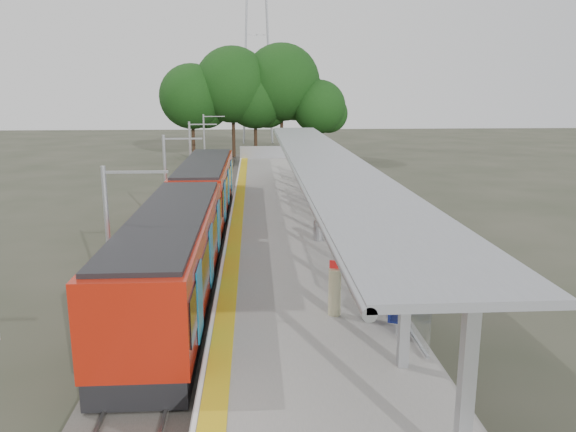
% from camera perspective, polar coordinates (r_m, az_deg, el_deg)
% --- Properties ---
extents(trackbed, '(3.00, 70.00, 0.24)m').
position_cam_1_polar(trackbed, '(31.66, -8.60, -1.26)').
color(trackbed, '#59544C').
rests_on(trackbed, ground).
extents(platform, '(6.00, 50.00, 1.00)m').
position_cam_1_polar(platform, '(31.48, -0.44, -0.48)').
color(platform, gray).
rests_on(platform, ground).
extents(tactile_strip, '(0.60, 50.00, 0.02)m').
position_cam_1_polar(tactile_strip, '(31.33, -5.10, 0.37)').
color(tactile_strip, gold).
rests_on(tactile_strip, platform).
extents(end_fence, '(6.00, 0.10, 1.20)m').
position_cam_1_polar(end_fence, '(55.90, -1.81, 6.50)').
color(end_fence, '#9EA0A5').
rests_on(end_fence, platform).
extents(train, '(2.74, 27.60, 3.62)m').
position_cam_1_polar(train, '(26.60, -9.62, 0.29)').
color(train, black).
rests_on(train, ground).
extents(canopy, '(3.27, 38.00, 3.66)m').
position_cam_1_polar(canopy, '(27.20, 3.37, 5.32)').
color(canopy, '#9EA0A5').
rests_on(canopy, platform).
extents(pylon, '(8.00, 4.00, 38.00)m').
position_cam_1_polar(pylon, '(84.35, -3.22, 20.47)').
color(pylon, '#9EA0A5').
rests_on(pylon, ground).
extents(tree_cluster, '(20.29, 9.19, 12.69)m').
position_cam_1_polar(tree_cluster, '(63.21, -3.59, 12.65)').
color(tree_cluster, '#382316').
rests_on(tree_cluster, ground).
extents(catenary_masts, '(2.08, 48.16, 5.40)m').
position_cam_1_polar(catenary_masts, '(30.33, -12.17, 3.37)').
color(catenary_masts, '#9EA0A5').
rests_on(catenary_masts, ground).
extents(bench_near, '(0.92, 1.51, 0.99)m').
position_cam_1_polar(bench_near, '(16.63, 10.86, -9.38)').
color(bench_near, '#0F164C').
rests_on(bench_near, platform).
extents(bench_mid, '(0.81, 1.65, 1.08)m').
position_cam_1_polar(bench_mid, '(28.23, 5.21, 0.14)').
color(bench_mid, '#0F164C').
rests_on(bench_mid, platform).
extents(bench_far, '(0.66, 1.47, 0.97)m').
position_cam_1_polar(bench_far, '(35.62, 2.83, 2.73)').
color(bench_far, '#0F164C').
rests_on(bench_far, platform).
extents(info_pillar_near, '(0.39, 0.39, 1.72)m').
position_cam_1_polar(info_pillar_near, '(17.19, 4.76, -7.64)').
color(info_pillar_near, beige).
rests_on(info_pillar_near, platform).
extents(info_pillar_far, '(0.40, 0.40, 1.79)m').
position_cam_1_polar(info_pillar_far, '(31.86, 2.82, 2.01)').
color(info_pillar_far, beige).
rests_on(info_pillar_far, platform).
extents(litter_bin, '(0.51, 0.51, 0.92)m').
position_cam_1_polar(litter_bin, '(25.47, 3.10, -1.47)').
color(litter_bin, '#9EA0A5').
rests_on(litter_bin, platform).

